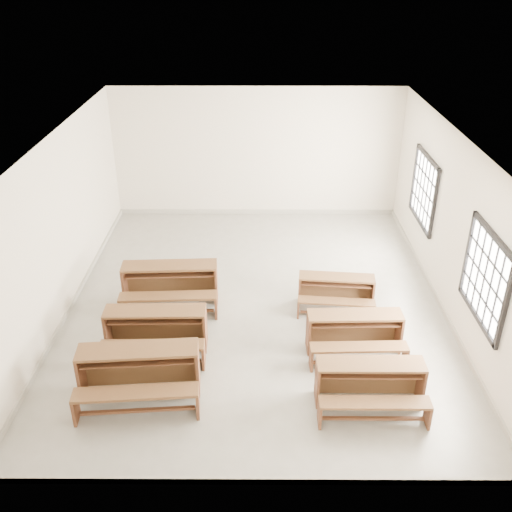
{
  "coord_description": "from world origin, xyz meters",
  "views": [
    {
      "loc": [
        0.04,
        -9.22,
        5.89
      ],
      "look_at": [
        0.0,
        0.0,
        1.0
      ],
      "focal_mm": 40.0,
      "sensor_mm": 36.0,
      "label": 1
    }
  ],
  "objects_px": {
    "desk_set_0": "(139,369)",
    "desk_set_4": "(355,330)",
    "desk_set_2": "(170,282)",
    "desk_set_5": "(336,290)",
    "desk_set_3": "(370,381)",
    "desk_set_1": "(156,328)"
  },
  "relations": [
    {
      "from": "desk_set_5",
      "to": "desk_set_2",
      "type": "bearing_deg",
      "value": -176.68
    },
    {
      "from": "desk_set_1",
      "to": "desk_set_4",
      "type": "bearing_deg",
      "value": -1.73
    },
    {
      "from": "desk_set_2",
      "to": "desk_set_4",
      "type": "bearing_deg",
      "value": -27.4
    },
    {
      "from": "desk_set_0",
      "to": "desk_set_5",
      "type": "xyz_separation_m",
      "value": [
        3.21,
        2.44,
        -0.1
      ]
    },
    {
      "from": "desk_set_1",
      "to": "desk_set_2",
      "type": "height_order",
      "value": "desk_set_2"
    },
    {
      "from": "desk_set_4",
      "to": "desk_set_5",
      "type": "height_order",
      "value": "desk_set_4"
    },
    {
      "from": "desk_set_0",
      "to": "desk_set_4",
      "type": "xyz_separation_m",
      "value": [
        3.35,
        1.08,
        -0.06
      ]
    },
    {
      "from": "desk_set_4",
      "to": "desk_set_2",
      "type": "bearing_deg",
      "value": 153.8
    },
    {
      "from": "desk_set_0",
      "to": "desk_set_4",
      "type": "distance_m",
      "value": 3.52
    },
    {
      "from": "desk_set_1",
      "to": "desk_set_2",
      "type": "relative_size",
      "value": 0.93
    },
    {
      "from": "desk_set_0",
      "to": "desk_set_2",
      "type": "distance_m",
      "value": 2.56
    },
    {
      "from": "desk_set_2",
      "to": "desk_set_3",
      "type": "bearing_deg",
      "value": -42.82
    },
    {
      "from": "desk_set_0",
      "to": "desk_set_3",
      "type": "xyz_separation_m",
      "value": [
        3.39,
        -0.18,
        -0.05
      ]
    },
    {
      "from": "desk_set_2",
      "to": "desk_set_3",
      "type": "xyz_separation_m",
      "value": [
        3.28,
        -2.74,
        -0.05
      ]
    },
    {
      "from": "desk_set_1",
      "to": "desk_set_2",
      "type": "bearing_deg",
      "value": 87.09
    },
    {
      "from": "desk_set_3",
      "to": "desk_set_4",
      "type": "height_order",
      "value": "desk_set_3"
    },
    {
      "from": "desk_set_0",
      "to": "desk_set_2",
      "type": "xyz_separation_m",
      "value": [
        0.11,
        2.56,
        -0.0
      ]
    },
    {
      "from": "desk_set_0",
      "to": "desk_set_4",
      "type": "height_order",
      "value": "desk_set_0"
    },
    {
      "from": "desk_set_0",
      "to": "desk_set_3",
      "type": "distance_m",
      "value": 3.39
    },
    {
      "from": "desk_set_3",
      "to": "desk_set_1",
      "type": "bearing_deg",
      "value": 158.89
    },
    {
      "from": "desk_set_1",
      "to": "desk_set_4",
      "type": "relative_size",
      "value": 1.07
    },
    {
      "from": "desk_set_2",
      "to": "desk_set_4",
      "type": "distance_m",
      "value": 3.57
    }
  ]
}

